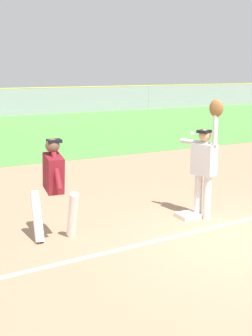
{
  "coord_description": "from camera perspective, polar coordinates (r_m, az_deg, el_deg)",
  "views": [
    {
      "loc": [
        -5.04,
        -5.34,
        2.82
      ],
      "look_at": [
        -1.25,
        1.71,
        1.05
      ],
      "focal_mm": 48.29,
      "sensor_mm": 36.0,
      "label": 1
    }
  ],
  "objects": [
    {
      "name": "first_base",
      "position": [
        8.85,
        7.79,
        -5.96
      ],
      "size": [
        0.39,
        0.39,
        0.08
      ],
      "primitive_type": "cube",
      "rotation": [
        0.0,
        0.0,
        -0.02
      ],
      "color": "white",
      "rests_on": "ground_plane"
    },
    {
      "name": "runner",
      "position": [
        7.49,
        -9.1,
        -1.79
      ],
      "size": [
        0.73,
        0.85,
        1.72
      ],
      "rotation": [
        0.0,
        0.0,
        -0.1
      ],
      "color": "white",
      "rests_on": "ground_plane"
    },
    {
      "name": "baseball",
      "position": [
        8.73,
        8.34,
        4.34
      ],
      "size": [
        0.07,
        0.07,
        0.07
      ],
      "primitive_type": "sphere",
      "color": "white"
    },
    {
      "name": "ground_plane",
      "position": [
        7.86,
        14.22,
        -8.95
      ],
      "size": [
        72.36,
        72.36,
        0.0
      ],
      "primitive_type": "plane",
      "color": "tan"
    },
    {
      "name": "parked_car_black",
      "position": [
        33.93,
        -7.35,
        8.72
      ],
      "size": [
        4.56,
        2.44,
        1.25
      ],
      "rotation": [
        0.0,
        0.0,
        0.1
      ],
      "color": "black",
      "rests_on": "ground_plane"
    },
    {
      "name": "fielder",
      "position": [
        8.61,
        9.91,
        0.89
      ],
      "size": [
        0.41,
        0.88,
        2.28
      ],
      "rotation": [
        0.0,
        0.0,
        3.47
      ],
      "color": "silver",
      "rests_on": "ground_plane"
    },
    {
      "name": "outfield_grass",
      "position": [
        21.13,
        -14.27,
        4.41
      ],
      "size": [
        46.46,
        14.59,
        0.01
      ],
      "primitive_type": "cube",
      "color": "#549342",
      "rests_on": "ground_plane"
    }
  ]
}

